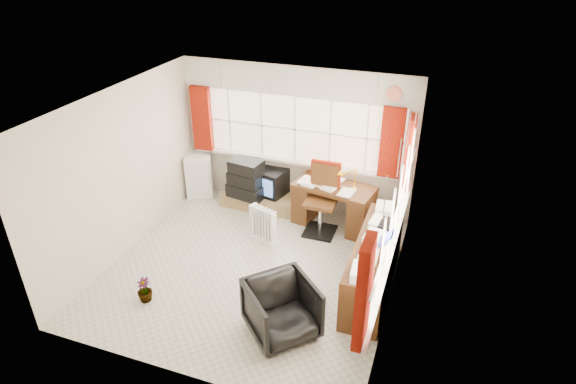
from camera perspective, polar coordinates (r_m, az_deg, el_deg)
name	(u,v)px	position (r m, az deg, el deg)	size (l,w,h in m)	color
ground	(251,269)	(7.14, -4.36, -9.07)	(4.00, 4.00, 0.00)	beige
room_walls	(247,178)	(6.34, -4.86, 1.72)	(4.00, 4.00, 4.00)	beige
window_back	(294,158)	(8.21, 0.78, 4.07)	(3.70, 0.12, 3.60)	beige
window_right	(392,240)	(6.18, 12.18, -5.64)	(0.12, 3.70, 3.60)	beige
curtains	(333,162)	(6.87, 5.39, 3.52)	(3.83, 3.83, 1.15)	#982308
overhead_cabinets	(341,108)	(6.61, 6.29, 9.88)	(3.98, 3.98, 0.48)	beige
desk	(334,203)	(7.92, 5.42, -1.36)	(1.38, 0.85, 0.78)	#583014
desk_lamp	(355,175)	(7.57, 7.96, 2.03)	(0.15, 0.13, 0.38)	#E8A609
task_chair	(323,196)	(7.70, 4.19, -0.43)	(0.50, 0.52, 1.18)	black
office_chair	(282,310)	(5.93, -0.74, -13.76)	(0.77, 0.79, 0.72)	black
radiator	(265,229)	(7.55, -2.79, -4.38)	(0.44, 0.28, 0.61)	white
credenza	(374,263)	(6.67, 10.12, -8.31)	(0.50, 2.00, 0.85)	#583014
file_tray	(389,226)	(6.72, 11.91, -3.97)	(0.25, 0.32, 0.11)	black
tv_bench	(261,200)	(8.57, -3.23, -1.01)	(1.40, 0.50, 0.25)	#937349
crt_tv	(271,182)	(8.43, -2.06, 1.22)	(0.60, 0.57, 0.46)	black
hifi_stack	(247,180)	(8.33, -4.91, 1.46)	(0.71, 0.51, 0.68)	black
mini_fridge	(199,174)	(9.01, -10.46, 2.06)	(0.62, 0.62, 0.79)	white
spray_bottle_a	(302,205)	(8.34, 1.63, -1.52)	(0.13, 0.13, 0.33)	silver
spray_bottle_b	(284,212)	(8.27, -0.42, -2.35)	(0.09, 0.09, 0.20)	#86C8BE
flower_vase	(144,290)	(6.76, -16.66, -11.03)	(0.20, 0.20, 0.36)	black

